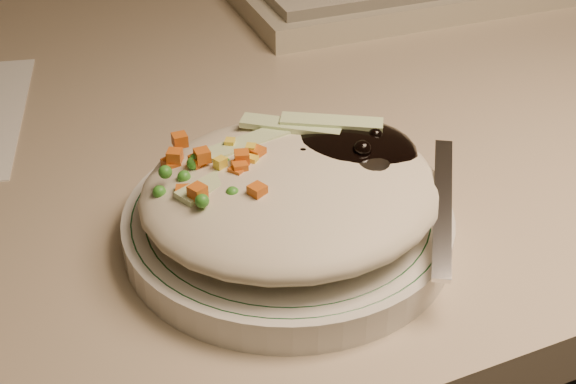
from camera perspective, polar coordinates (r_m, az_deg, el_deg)
name	(u,v)px	position (r m, az deg, el deg)	size (l,w,h in m)	color
desk	(290,261)	(0.83, 0.14, -4.95)	(1.40, 0.70, 0.74)	tan
plate	(288,225)	(0.52, 0.00, -2.35)	(0.21, 0.21, 0.02)	silver
plate_rim	(288,212)	(0.52, 0.00, -1.46)	(0.20, 0.20, 0.00)	#144723
meal	(295,184)	(0.51, 0.48, 0.59)	(0.21, 0.19, 0.05)	#B8B095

